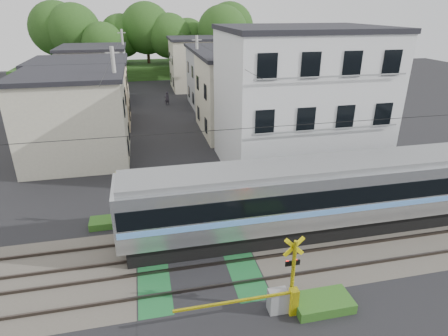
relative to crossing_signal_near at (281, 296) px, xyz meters
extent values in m
plane|color=black|center=(-2.59, 3.65, -0.71)|extent=(120.00, 120.00, 0.00)
cube|color=#47423A|center=(-2.59, 3.65, -0.71)|extent=(120.00, 6.00, 0.00)
cube|color=black|center=(-2.59, 3.65, -0.71)|extent=(5.20, 120.00, 0.00)
cube|color=#145126|center=(-4.49, 3.65, -0.70)|extent=(1.30, 6.00, 0.00)
cube|color=#145126|center=(-0.69, 3.65, -0.70)|extent=(1.30, 6.00, 0.00)
cube|color=#3F3833|center=(-2.59, 1.75, -0.64)|extent=(120.00, 0.08, 0.14)
cube|color=#3F3833|center=(-2.59, 3.15, -0.64)|extent=(120.00, 0.08, 0.14)
cube|color=#3F3833|center=(-2.59, 4.15, -0.64)|extent=(120.00, 0.08, 0.14)
cube|color=#3F3833|center=(-2.59, 5.55, -0.64)|extent=(120.00, 0.08, 0.14)
cube|color=black|center=(2.98, 4.85, -0.27)|extent=(17.07, 2.35, 0.89)
cube|color=black|center=(-3.24, 4.85, -0.41)|extent=(2.37, 2.17, 0.59)
cube|color=black|center=(9.20, 4.85, -0.41)|extent=(2.37, 2.17, 0.59)
cube|color=#B7BCC1|center=(2.98, 4.85, 1.46)|extent=(17.78, 2.77, 2.57)
cube|color=black|center=(2.98, 4.85, 1.77)|extent=(17.49, 2.81, 0.87)
cube|color=#5C97E7|center=(2.98, 4.85, 1.10)|extent=(17.60, 2.80, 0.28)
cube|color=slate|center=(2.98, 4.85, 2.86)|extent=(17.42, 2.27, 0.24)
cube|color=black|center=(-5.86, 4.85, 1.85)|extent=(0.10, 2.38, 1.54)
cylinder|color=yellow|center=(0.41, 0.05, 0.79)|extent=(0.14, 0.14, 3.00)
cube|color=yellow|center=(0.41, 0.15, 1.99)|extent=(0.77, 0.05, 0.77)
cube|color=yellow|center=(0.41, 0.15, 1.99)|extent=(0.77, 0.05, 0.77)
cube|color=black|center=(0.41, 0.15, 1.29)|extent=(0.55, 0.05, 0.20)
sphere|color=#FF0C07|center=(0.25, 0.21, 1.29)|extent=(0.16, 0.16, 0.16)
sphere|color=#FF0C07|center=(0.57, 0.21, 1.29)|extent=(0.16, 0.16, 0.16)
cube|color=gray|center=(-0.09, 0.05, -0.26)|extent=(0.70, 0.50, 0.90)
cube|color=yellow|center=(0.41, -0.20, -0.16)|extent=(0.30, 0.30, 1.10)
cube|color=yellow|center=(-1.84, -0.20, 0.29)|extent=(4.20, 0.08, 0.08)
cylinder|color=yellow|center=(-5.59, 7.25, 0.79)|extent=(0.14, 0.14, 3.00)
cube|color=yellow|center=(-5.59, 7.15, 1.99)|extent=(0.77, 0.05, 0.77)
cube|color=yellow|center=(-5.59, 7.15, 1.99)|extent=(0.77, 0.05, 0.77)
cube|color=black|center=(-5.59, 7.15, 1.29)|extent=(0.55, 0.05, 0.20)
sphere|color=#FF0C07|center=(-5.75, 7.09, 1.29)|extent=(0.16, 0.16, 0.16)
sphere|color=#FF0C07|center=(-5.43, 7.09, 1.29)|extent=(0.16, 0.16, 0.16)
cube|color=gray|center=(-5.09, 7.25, -0.26)|extent=(0.70, 0.50, 0.90)
cube|color=yellow|center=(-5.59, 7.50, -0.16)|extent=(0.30, 0.30, 1.10)
cube|color=yellow|center=(-3.34, 7.50, 0.29)|extent=(4.20, 0.08, 0.08)
cube|color=white|center=(5.91, 13.15, 3.79)|extent=(10.00, 8.00, 9.00)
cube|color=black|center=(5.91, 13.15, 8.44)|extent=(10.20, 8.16, 0.30)
cube|color=black|center=(2.21, 9.12, 0.79)|extent=(1.10, 0.06, 1.40)
cube|color=black|center=(4.66, 9.12, 0.79)|extent=(1.10, 0.06, 1.40)
cube|color=black|center=(7.11, 9.12, 0.79)|extent=(1.10, 0.06, 1.40)
cube|color=black|center=(9.56, 9.12, 0.79)|extent=(1.10, 0.06, 1.40)
cube|color=gray|center=(5.91, 8.90, 0.19)|extent=(9.00, 0.06, 0.08)
cube|color=black|center=(2.21, 9.12, 3.79)|extent=(1.10, 0.06, 1.40)
cube|color=black|center=(4.66, 9.12, 3.79)|extent=(1.10, 0.06, 1.40)
cube|color=black|center=(7.11, 9.12, 3.79)|extent=(1.10, 0.06, 1.40)
cube|color=black|center=(9.56, 9.12, 3.79)|extent=(1.10, 0.06, 1.40)
cube|color=gray|center=(5.91, 8.90, 3.19)|extent=(9.00, 0.06, 0.08)
cube|color=black|center=(2.21, 9.12, 6.79)|extent=(1.10, 0.06, 1.40)
cube|color=black|center=(4.66, 9.12, 6.79)|extent=(1.10, 0.06, 1.40)
cube|color=black|center=(7.11, 9.12, 6.79)|extent=(1.10, 0.06, 1.40)
cube|color=black|center=(9.56, 9.12, 6.79)|extent=(1.10, 0.06, 1.40)
cube|color=gray|center=(5.91, 8.90, 6.19)|extent=(9.00, 0.06, 0.08)
cube|color=beige|center=(-9.09, 17.65, 2.29)|extent=(7.00, 7.00, 6.00)
cube|color=black|center=(-9.09, 17.65, 5.44)|extent=(7.35, 7.35, 0.30)
cube|color=black|center=(-5.56, 15.90, 0.59)|extent=(0.06, 1.00, 1.20)
cube|color=black|center=(-5.56, 19.40, 0.59)|extent=(0.06, 1.00, 1.20)
cube|color=black|center=(-5.56, 15.90, 3.39)|extent=(0.06, 1.00, 1.20)
cube|color=black|center=(-5.56, 19.40, 3.39)|extent=(0.06, 1.00, 1.20)
cube|color=beige|center=(4.21, 21.65, 2.54)|extent=(7.00, 8.00, 6.50)
cube|color=black|center=(4.21, 21.65, 5.94)|extent=(7.35, 8.40, 0.30)
cube|color=black|center=(0.68, 19.65, 0.59)|extent=(0.06, 1.00, 1.20)
cube|color=black|center=(0.68, 23.65, 0.59)|extent=(0.06, 1.00, 1.20)
cube|color=black|center=(0.68, 19.65, 3.39)|extent=(0.06, 1.00, 1.20)
cube|color=black|center=(0.68, 23.65, 3.39)|extent=(0.06, 1.00, 1.20)
cube|color=#CAB38E|center=(-9.59, 26.65, 2.19)|extent=(8.00, 7.00, 5.80)
cube|color=black|center=(-9.59, 26.65, 5.24)|extent=(8.40, 7.35, 0.30)
cube|color=black|center=(-5.56, 24.90, 0.59)|extent=(0.06, 1.00, 1.20)
cube|color=black|center=(-5.56, 28.40, 0.59)|extent=(0.06, 1.00, 1.20)
cube|color=black|center=(-5.56, 24.90, 3.39)|extent=(0.06, 1.00, 1.20)
cube|color=black|center=(-5.56, 28.40, 3.39)|extent=(0.06, 1.00, 1.20)
cube|color=#9D9FA2|center=(4.61, 31.65, 2.39)|extent=(7.00, 7.00, 6.20)
cube|color=black|center=(4.61, 31.65, 5.64)|extent=(7.35, 7.35, 0.30)
cube|color=black|center=(1.08, 29.90, 0.59)|extent=(0.06, 1.00, 1.20)
cube|color=black|center=(1.08, 33.40, 0.59)|extent=(0.06, 1.00, 1.20)
cube|color=black|center=(1.08, 29.90, 3.39)|extent=(0.06, 1.00, 1.20)
cube|color=black|center=(1.08, 33.40, 3.39)|extent=(0.06, 1.00, 1.20)
cube|color=#9D9FA2|center=(-9.39, 36.65, 2.29)|extent=(7.00, 8.00, 6.00)
cube|color=black|center=(-9.39, 36.65, 5.44)|extent=(7.35, 8.40, 0.30)
cube|color=black|center=(-5.86, 34.65, 0.59)|extent=(0.06, 1.00, 1.20)
cube|color=black|center=(-5.86, 38.65, 0.59)|extent=(0.06, 1.00, 1.20)
cube|color=black|center=(-5.86, 34.65, 3.39)|extent=(0.06, 1.00, 1.20)
cube|color=black|center=(-5.86, 38.65, 3.39)|extent=(0.06, 1.00, 1.20)
cube|color=beige|center=(3.91, 41.65, 2.49)|extent=(8.00, 7.00, 6.40)
cube|color=black|center=(3.91, 41.65, 5.84)|extent=(8.40, 7.35, 0.30)
cube|color=black|center=(-0.12, 39.90, 0.59)|extent=(0.06, 1.00, 1.20)
cube|color=black|center=(-0.12, 43.40, 0.59)|extent=(0.06, 1.00, 1.20)
cube|color=black|center=(-0.12, 39.90, 3.39)|extent=(0.06, 1.00, 1.20)
cube|color=black|center=(-0.12, 43.40, 3.39)|extent=(0.06, 1.00, 1.20)
cube|color=#254A18|center=(-2.59, 53.65, 0.29)|extent=(40.00, 10.00, 2.00)
cylinder|color=#332114|center=(-15.86, 53.55, 2.12)|extent=(0.50, 0.50, 5.66)
sphere|color=#254A18|center=(-15.86, 53.55, 6.65)|extent=(7.93, 7.93, 7.93)
cylinder|color=#332114|center=(-13.20, 51.88, 2.04)|extent=(0.50, 0.50, 5.51)
sphere|color=#254A18|center=(-13.20, 51.88, 6.45)|extent=(7.72, 7.72, 7.72)
cylinder|color=#332114|center=(-9.17, 49.21, 1.42)|extent=(0.50, 0.50, 4.25)
sphere|color=#254A18|center=(-9.17, 49.21, 4.82)|extent=(5.96, 5.96, 5.96)
cylinder|color=#332114|center=(-6.64, 54.48, 1.66)|extent=(0.50, 0.50, 4.74)
sphere|color=#254A18|center=(-6.64, 54.48, 5.46)|extent=(6.64, 6.64, 6.64)
cylinder|color=#332114|center=(-2.72, 53.42, 2.09)|extent=(0.50, 0.50, 5.61)
sphere|color=#254A18|center=(-2.72, 53.42, 6.58)|extent=(7.85, 7.85, 7.85)
cylinder|color=#332114|center=(0.64, 51.45, 1.69)|extent=(0.50, 0.50, 4.81)
sphere|color=#254A18|center=(0.64, 51.45, 5.54)|extent=(6.73, 6.73, 6.73)
cylinder|color=#332114|center=(3.81, 53.93, 1.49)|extent=(0.50, 0.50, 4.40)
sphere|color=#254A18|center=(3.81, 53.93, 5.01)|extent=(6.16, 6.16, 6.16)
cylinder|color=#332114|center=(8.42, 48.76, 1.98)|extent=(0.50, 0.50, 5.38)
sphere|color=#254A18|center=(8.42, 48.76, 6.28)|extent=(7.53, 7.53, 7.53)
cylinder|color=#332114|center=(10.84, 54.38, 2.10)|extent=(0.50, 0.50, 5.62)
sphere|color=#254A18|center=(10.84, 54.38, 6.59)|extent=(7.86, 7.86, 7.86)
cube|color=black|center=(3.41, 4.85, 4.89)|extent=(60.00, 0.02, 0.02)
cylinder|color=#A5A5A0|center=(-5.99, 16.65, 3.29)|extent=(0.26, 0.26, 8.00)
cube|color=#A5A5A0|center=(-5.99, 16.65, 6.89)|extent=(0.90, 0.08, 0.08)
cylinder|color=#A5A5A0|center=(1.01, 25.65, 3.29)|extent=(0.26, 0.26, 8.00)
cube|color=#A5A5A0|center=(1.01, 25.65, 6.89)|extent=(0.90, 0.08, 0.08)
cylinder|color=#A5A5A0|center=(-5.99, 37.65, 3.29)|extent=(0.26, 0.26, 8.00)
cube|color=#A5A5A0|center=(-5.99, 37.65, 6.89)|extent=(0.90, 0.08, 0.08)
cube|color=black|center=(-5.99, 27.15, 6.69)|extent=(0.02, 42.00, 0.02)
cube|color=black|center=(1.01, 27.15, 6.69)|extent=(0.02, 42.00, 0.02)
imported|color=#312D38|center=(-1.54, 32.67, 0.06)|extent=(0.66, 0.54, 1.55)
cube|color=#2D5E1E|center=(1.61, -0.15, -0.51)|extent=(2.20, 1.20, 0.40)
cube|color=#2D5E1E|center=(-6.59, 7.55, -0.53)|extent=(1.80, 1.00, 0.36)
cube|color=#2D5E1E|center=(2.01, 6.85, -0.56)|extent=(1.50, 0.90, 0.30)
camera|label=1|loc=(-4.32, -9.93, 9.67)|focal=30.00mm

